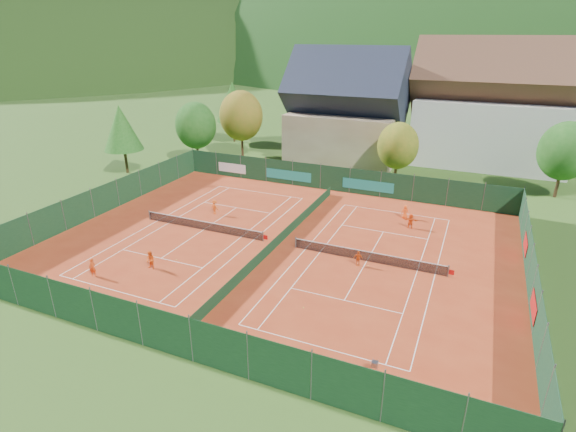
# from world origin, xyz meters

# --- Properties ---
(ground) EXTENTS (600.00, 600.00, 0.00)m
(ground) POSITION_xyz_m (0.00, 0.00, -0.02)
(ground) COLOR #2B4E18
(ground) RESTS_ON ground
(clay_pad) EXTENTS (40.00, 32.00, 0.01)m
(clay_pad) POSITION_xyz_m (0.00, 0.00, 0.01)
(clay_pad) COLOR #9C3217
(clay_pad) RESTS_ON ground
(court_markings_left) EXTENTS (11.03, 23.83, 0.00)m
(court_markings_left) POSITION_xyz_m (-8.00, 0.00, 0.01)
(court_markings_left) COLOR white
(court_markings_left) RESTS_ON ground
(court_markings_right) EXTENTS (11.03, 23.83, 0.00)m
(court_markings_right) POSITION_xyz_m (8.00, 0.00, 0.01)
(court_markings_right) COLOR white
(court_markings_right) RESTS_ON ground
(tennis_net_left) EXTENTS (13.30, 0.10, 1.02)m
(tennis_net_left) POSITION_xyz_m (-7.85, 0.00, 0.51)
(tennis_net_left) COLOR #59595B
(tennis_net_left) RESTS_ON ground
(tennis_net_right) EXTENTS (13.30, 0.10, 1.02)m
(tennis_net_right) POSITION_xyz_m (8.15, 0.00, 0.51)
(tennis_net_right) COLOR #59595B
(tennis_net_right) RESTS_ON ground
(court_divider) EXTENTS (0.03, 28.80, 1.00)m
(court_divider) POSITION_xyz_m (0.00, 0.00, 0.50)
(court_divider) COLOR #13341C
(court_divider) RESTS_ON ground
(fence_north) EXTENTS (40.00, 0.10, 3.00)m
(fence_north) POSITION_xyz_m (-0.46, 15.99, 1.47)
(fence_north) COLOR #13351D
(fence_north) RESTS_ON ground
(fence_south) EXTENTS (40.00, 0.04, 3.00)m
(fence_south) POSITION_xyz_m (0.00, -16.00, 1.50)
(fence_south) COLOR #13341B
(fence_south) RESTS_ON ground
(fence_west) EXTENTS (0.04, 32.00, 3.00)m
(fence_west) POSITION_xyz_m (-20.00, 0.00, 1.50)
(fence_west) COLOR #163D1F
(fence_west) RESTS_ON ground
(fence_east) EXTENTS (0.09, 32.00, 3.00)m
(fence_east) POSITION_xyz_m (20.00, 0.05, 1.48)
(fence_east) COLOR #12341F
(fence_east) RESTS_ON ground
(chalet) EXTENTS (16.20, 12.00, 16.00)m
(chalet) POSITION_xyz_m (-3.00, 30.00, 6.62)
(chalet) COLOR tan
(chalet) RESTS_ON ground
(hotel_block_a) EXTENTS (21.60, 11.00, 17.25)m
(hotel_block_a) POSITION_xyz_m (16.00, 36.00, 7.38)
(hotel_block_a) COLOR silver
(hotel_block_a) RESTS_ON ground
(tree_west_front) EXTENTS (5.72, 5.72, 8.69)m
(tree_west_front) POSITION_xyz_m (-22.00, 20.00, 5.39)
(tree_west_front) COLOR #422A17
(tree_west_front) RESTS_ON ground
(tree_west_mid) EXTENTS (6.44, 6.44, 9.78)m
(tree_west_mid) POSITION_xyz_m (-18.00, 26.00, 6.07)
(tree_west_mid) COLOR #492A1A
(tree_west_mid) RESTS_ON ground
(tree_west_back) EXTENTS (5.60, 5.60, 10.00)m
(tree_west_back) POSITION_xyz_m (-24.00, 34.00, 6.74)
(tree_west_back) COLOR #442D18
(tree_west_back) RESTS_ON ground
(tree_center) EXTENTS (5.01, 5.01, 7.60)m
(tree_center) POSITION_xyz_m (6.00, 22.00, 4.72)
(tree_center) COLOR #432E18
(tree_center) RESTS_ON ground
(tree_east_front) EXTENTS (5.72, 5.72, 8.69)m
(tree_east_front) POSITION_xyz_m (24.00, 24.00, 5.39)
(tree_east_front) COLOR #402917
(tree_east_front) RESTS_ON ground
(tree_west_side) EXTENTS (5.04, 5.04, 9.00)m
(tree_west_side) POSITION_xyz_m (-28.00, 12.00, 6.06)
(tree_west_side) COLOR #453118
(tree_west_side) RESTS_ON ground
(tree_east_back) EXTENTS (7.15, 7.15, 10.86)m
(tree_east_back) POSITION_xyz_m (26.00, 40.00, 6.74)
(tree_east_back) COLOR #492C1A
(tree_east_back) RESTS_ON ground
(mountain_backdrop) EXTENTS (820.00, 530.00, 242.00)m
(mountain_backdrop) POSITION_xyz_m (28.54, 233.48, -39.64)
(mountain_backdrop) COLOR black
(mountain_backdrop) RESTS_ON ground
(ball_hopper) EXTENTS (0.34, 0.34, 0.80)m
(ball_hopper) POSITION_xyz_m (11.63, -12.70, 0.56)
(ball_hopper) COLOR slate
(ball_hopper) RESTS_ON ground
(loose_ball_0) EXTENTS (0.07, 0.07, 0.07)m
(loose_ball_0) POSITION_xyz_m (-6.64, -6.15, 0.03)
(loose_ball_0) COLOR #CCD833
(loose_ball_0) RESTS_ON ground
(loose_ball_1) EXTENTS (0.07, 0.07, 0.07)m
(loose_ball_1) POSITION_xyz_m (5.69, -8.43, 0.03)
(loose_ball_1) COLOR #CCD833
(loose_ball_1) RESTS_ON ground
(loose_ball_2) EXTENTS (0.07, 0.07, 0.07)m
(loose_ball_2) POSITION_xyz_m (2.84, 5.89, 0.03)
(loose_ball_2) COLOR #CCD833
(loose_ball_2) RESTS_ON ground
(loose_ball_3) EXTENTS (0.07, 0.07, 0.07)m
(loose_ball_3) POSITION_xyz_m (-3.45, 7.53, 0.03)
(loose_ball_3) COLOR #CCD833
(loose_ball_3) RESTS_ON ground
(loose_ball_4) EXTENTS (0.07, 0.07, 0.07)m
(loose_ball_4) POSITION_xyz_m (8.31, -0.77, 0.03)
(loose_ball_4) COLOR #CCD833
(loose_ball_4) RESTS_ON ground
(player_left_near) EXTENTS (0.62, 0.50, 1.50)m
(player_left_near) POSITION_xyz_m (-10.94, -10.86, 0.75)
(player_left_near) COLOR #CF4112
(player_left_near) RESTS_ON ground
(player_left_mid) EXTENTS (0.81, 0.67, 1.54)m
(player_left_mid) POSITION_xyz_m (-7.60, -8.12, 0.77)
(player_left_mid) COLOR #FF6016
(player_left_mid) RESTS_ON ground
(player_left_far) EXTENTS (1.10, 0.80, 1.53)m
(player_left_far) POSITION_xyz_m (-9.16, 3.94, 0.77)
(player_left_far) COLOR #E75414
(player_left_far) RESTS_ON ground
(player_right_near) EXTENTS (0.81, 0.51, 1.28)m
(player_right_near) POSITION_xyz_m (7.49, -1.00, 0.64)
(player_right_near) COLOR #E15414
(player_right_near) RESTS_ON ground
(player_right_far_a) EXTENTS (0.79, 0.61, 1.42)m
(player_right_far_a) POSITION_xyz_m (9.23, 10.63, 0.71)
(player_right_far_a) COLOR #FA5216
(player_right_far_a) RESTS_ON ground
(player_right_far_b) EXTENTS (1.41, 0.56, 1.48)m
(player_right_far_b) POSITION_xyz_m (10.15, 8.38, 0.74)
(player_right_far_b) COLOR #EE5215
(player_right_far_b) RESTS_ON ground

